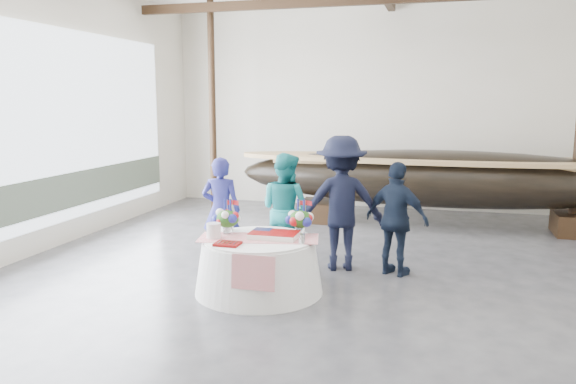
# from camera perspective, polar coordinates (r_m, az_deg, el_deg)

# --- Properties ---
(floor) EXTENTS (10.00, 12.00, 0.01)m
(floor) POSITION_cam_1_polar(r_m,az_deg,el_deg) (7.29, 5.39, -10.17)
(floor) COLOR #3D3D42
(floor) RESTS_ON ground
(wall_back) EXTENTS (10.00, 0.02, 4.50)m
(wall_back) POSITION_cam_1_polar(r_m,az_deg,el_deg) (12.83, 10.28, 8.39)
(wall_back) COLOR silver
(wall_back) RESTS_ON ground
(wall_left) EXTENTS (0.02, 12.00, 4.50)m
(wall_left) POSITION_cam_1_polar(r_m,az_deg,el_deg) (9.16, -27.15, 7.20)
(wall_left) COLOR silver
(wall_left) RESTS_ON ground
(open_bay) EXTENTS (0.03, 7.00, 3.20)m
(open_bay) POSITION_cam_1_polar(r_m,az_deg,el_deg) (9.91, -22.85, 5.12)
(open_bay) COLOR silver
(open_bay) RESTS_ON ground
(longboat_display) EXTENTS (7.95, 1.59, 1.49)m
(longboat_display) POSITION_cam_1_polar(r_m,az_deg,el_deg) (11.10, 15.22, 1.36)
(longboat_display) COLOR black
(longboat_display) RESTS_ON ground
(banquet_table) EXTENTS (1.63, 1.63, 0.70)m
(banquet_table) POSITION_cam_1_polar(r_m,az_deg,el_deg) (7.21, -2.98, -7.43)
(banquet_table) COLOR white
(banquet_table) RESTS_ON ground
(tabletop_items) EXTENTS (1.58, 1.03, 0.40)m
(tabletop_items) POSITION_cam_1_polar(r_m,az_deg,el_deg) (7.24, -2.91, -3.25)
(tabletop_items) COLOR red
(tabletop_items) RESTS_ON banquet_table
(guest_woman_blue) EXTENTS (0.63, 0.46, 1.60)m
(guest_woman_blue) POSITION_cam_1_polar(r_m,az_deg,el_deg) (8.45, -6.81, -1.85)
(guest_woman_blue) COLOR navy
(guest_woman_blue) RESTS_ON ground
(guest_woman_teal) EXTENTS (1.00, 0.91, 1.67)m
(guest_woman_teal) POSITION_cam_1_polar(r_m,az_deg,el_deg) (8.28, -0.28, -1.76)
(guest_woman_teal) COLOR teal
(guest_woman_teal) RESTS_ON ground
(guest_man_left) EXTENTS (1.40, 1.05, 1.93)m
(guest_man_left) POSITION_cam_1_polar(r_m,az_deg,el_deg) (8.08, 5.41, -1.13)
(guest_man_left) COLOR black
(guest_man_left) RESTS_ON ground
(guest_man_right) EXTENTS (1.01, 0.72, 1.60)m
(guest_man_right) POSITION_cam_1_polar(r_m,az_deg,el_deg) (7.92, 11.00, -2.72)
(guest_man_right) COLOR #131D30
(guest_man_right) RESTS_ON ground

